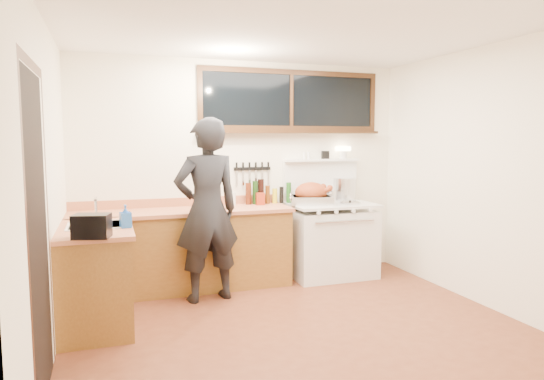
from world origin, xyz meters
name	(u,v)px	position (x,y,z in m)	size (l,w,h in m)	color
ground_plane	(297,328)	(0.00, 0.00, -0.01)	(4.00, 3.50, 0.02)	#612C19
room_shell	(298,142)	(0.00, 0.00, 1.65)	(4.10, 3.60, 2.65)	white
counter_back	(183,249)	(-0.80, 1.45, 0.45)	(2.44, 0.64, 1.00)	brown
counter_left	(96,276)	(-1.70, 0.62, 0.45)	(0.64, 1.09, 0.90)	brown
sink_unit	(96,231)	(-1.68, 0.70, 0.85)	(0.50, 0.45, 0.37)	white
vintage_stove	(330,238)	(1.00, 1.41, 0.47)	(1.02, 0.74, 1.59)	white
back_window	(292,107)	(0.60, 1.72, 2.06)	(2.32, 0.13, 0.77)	black
left_doorway	(39,233)	(-1.99, -0.55, 1.09)	(0.02, 1.04, 2.17)	black
knife_strip	(252,170)	(0.10, 1.73, 1.31)	(0.46, 0.03, 0.28)	black
man	(207,210)	(-0.61, 1.00, 0.95)	(0.76, 0.56, 1.90)	black
soap_bottle	(126,216)	(-1.43, 0.51, 1.00)	(0.11, 0.11, 0.20)	blue
toaster	(92,226)	(-1.70, 0.13, 0.99)	(0.31, 0.25, 0.19)	black
cutting_board	(209,205)	(-0.51, 1.39, 0.95)	(0.45, 0.38, 0.14)	#C3724D
roast_turkey	(311,195)	(0.75, 1.43, 1.01)	(0.58, 0.49, 0.26)	silver
stockpot	(344,189)	(1.32, 1.67, 1.04)	(0.38, 0.38, 0.28)	silver
saucepan	(332,195)	(1.15, 1.69, 0.97)	(0.20, 0.31, 0.13)	silver
pot_lid	(350,203)	(1.20, 1.29, 0.91)	(0.32, 0.32, 0.04)	silver
coffee_tin	(260,199)	(0.14, 1.54, 0.97)	(0.10, 0.09, 0.15)	#982910
pitcher	(232,199)	(-0.19, 1.59, 0.98)	(0.09, 0.09, 0.15)	white
bottle_cluster	(265,193)	(0.23, 1.63, 1.03)	(0.58, 0.07, 0.30)	black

